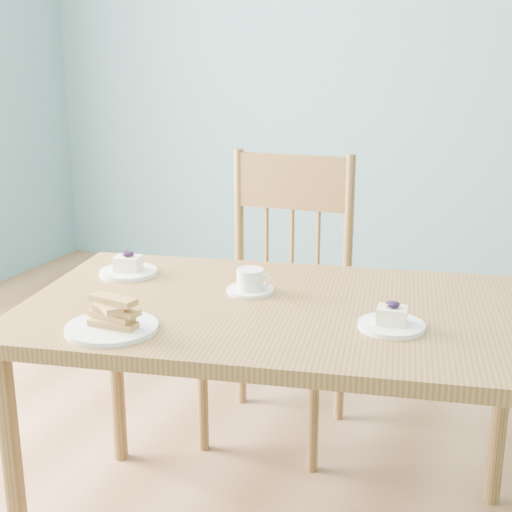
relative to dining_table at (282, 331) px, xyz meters
The scene contains 7 objects.
room 0.70m from the dining_table, 66.96° to the right, with size 5.01×5.01×2.71m.
dining_table is the anchor object (origin of this frame).
dining_chair 0.67m from the dining_table, 111.42° to the left, with size 0.49×0.46×1.02m.
cheesecake_plate_near 0.31m from the dining_table, ahead, with size 0.16×0.16×0.07m.
cheesecake_plate_far 0.53m from the dining_table, behind, with size 0.17×0.17×0.07m.
coffee_cup 0.17m from the dining_table, 150.04° to the left, with size 0.13×0.13×0.07m.
biscotti_plate 0.46m from the dining_table, 134.69° to the right, with size 0.22×0.22×0.09m.
Camera 1 is at (0.56, -1.54, 1.36)m, focal length 50.00 mm.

